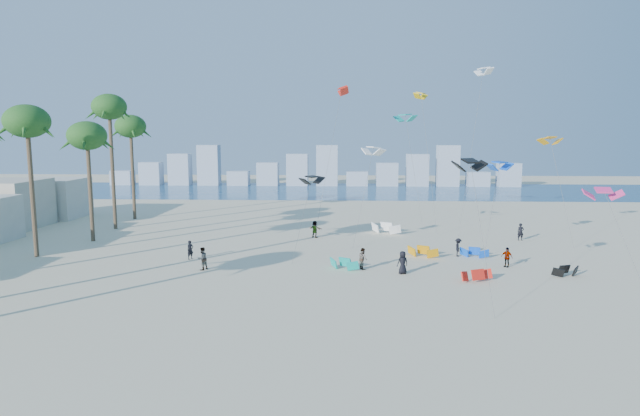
{
  "coord_description": "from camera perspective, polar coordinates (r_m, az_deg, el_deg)",
  "views": [
    {
      "loc": [
        5.1,
        -28.95,
        10.79
      ],
      "look_at": [
        3.0,
        16.0,
        4.5
      ],
      "focal_mm": 30.02,
      "sensor_mm": 36.0,
      "label": 1
    }
  ],
  "objects": [
    {
      "name": "kitesurfers_far",
      "position": [
        48.1,
        5.42,
        -3.98
      ],
      "size": [
        30.04,
        15.35,
        1.83
      ],
      "color": "black",
      "rests_on": "ground"
    },
    {
      "name": "grounded_kites",
      "position": [
        49.23,
        11.11,
        -4.31
      ],
      "size": [
        19.5,
        21.54,
        1.1
      ],
      "color": "#0DA599",
      "rests_on": "ground"
    },
    {
      "name": "palm_row",
      "position": [
        52.1,
        -27.62,
        7.97
      ],
      "size": [
        6.19,
        44.8,
        15.75
      ],
      "color": "brown",
      "rests_on": "ground"
    },
    {
      "name": "ocean",
      "position": [
        101.66,
        -0.22,
        1.86
      ],
      "size": [
        220.0,
        220.0,
        0.0
      ],
      "primitive_type": "plane",
      "color": "navy",
      "rests_on": "ground"
    },
    {
      "name": "distant_skyline",
      "position": [
        111.4,
        -0.57,
        3.99
      ],
      "size": [
        85.0,
        3.0,
        8.4
      ],
      "color": "#9EADBF",
      "rests_on": "ground"
    },
    {
      "name": "ground",
      "position": [
        31.32,
        -7.03,
        -12.26
      ],
      "size": [
        220.0,
        220.0,
        0.0
      ],
      "primitive_type": "plane",
      "color": "beige",
      "rests_on": "ground"
    },
    {
      "name": "flying_kites",
      "position": [
        54.89,
        11.86,
        8.53
      ],
      "size": [
        26.16,
        36.93,
        18.2
      ],
      "color": "black",
      "rests_on": "ground"
    },
    {
      "name": "kitesurfer_mid",
      "position": [
        43.08,
        4.58,
        -5.4
      ],
      "size": [
        0.91,
        1.01,
        1.72
      ],
      "primitive_type": "imported",
      "rotation": [
        0.0,
        0.0,
        1.94
      ],
      "color": "gray",
      "rests_on": "ground"
    },
    {
      "name": "kitesurfer_near",
      "position": [
        47.59,
        -13.66,
        -4.36
      ],
      "size": [
        0.69,
        0.71,
        1.64
      ],
      "primitive_type": "imported",
      "rotation": [
        0.0,
        0.0,
        0.87
      ],
      "color": "black",
      "rests_on": "ground"
    }
  ]
}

